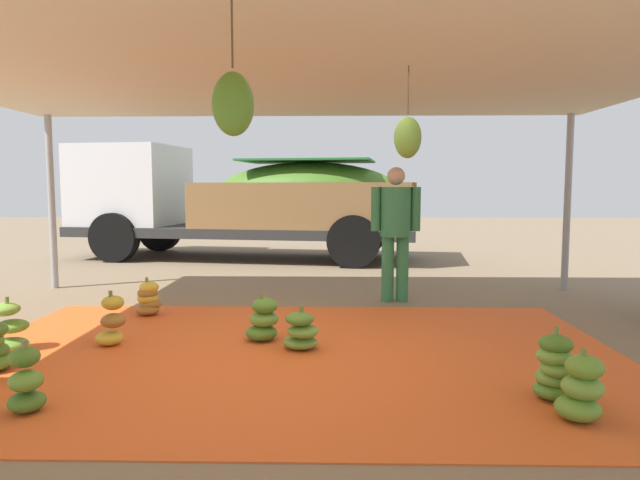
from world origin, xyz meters
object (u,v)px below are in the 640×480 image
(banana_bunch_6, at_px, (149,299))
(banana_bunch_8, at_px, (555,369))
(banana_bunch_5, at_px, (301,332))
(worker_0, at_px, (396,224))
(banana_bunch_2, at_px, (581,390))
(banana_bunch_3, at_px, (9,329))
(banana_bunch_7, at_px, (26,382))
(cargo_truck_main, at_px, (238,199))
(banana_bunch_1, at_px, (263,321))
(banana_bunch_9, at_px, (112,323))

(banana_bunch_6, xyz_separation_m, banana_bunch_8, (3.75, -2.57, 0.03))
(banana_bunch_5, bearing_deg, banana_bunch_6, 143.81)
(banana_bunch_5, xyz_separation_m, worker_0, (1.12, 2.29, 0.86))
(banana_bunch_2, height_order, banana_bunch_3, banana_bunch_3)
(banana_bunch_7, bearing_deg, banana_bunch_6, 92.25)
(banana_bunch_6, height_order, cargo_truck_main, cargo_truck_main)
(banana_bunch_2, bearing_deg, banana_bunch_8, 94.55)
(banana_bunch_2, xyz_separation_m, banana_bunch_6, (-3.78, 2.92, -0.01))
(banana_bunch_2, relative_size, banana_bunch_3, 0.93)
(banana_bunch_1, bearing_deg, banana_bunch_5, -37.89)
(banana_bunch_1, distance_m, banana_bunch_7, 2.26)
(banana_bunch_2, bearing_deg, banana_bunch_1, 141.08)
(banana_bunch_7, relative_size, cargo_truck_main, 0.07)
(banana_bunch_7, distance_m, banana_bunch_8, 3.65)
(banana_bunch_7, bearing_deg, worker_0, 52.64)
(banana_bunch_3, bearing_deg, banana_bunch_5, 2.04)
(banana_bunch_7, relative_size, banana_bunch_9, 0.93)
(banana_bunch_3, height_order, worker_0, worker_0)
(banana_bunch_3, bearing_deg, banana_bunch_6, 61.07)
(banana_bunch_2, bearing_deg, banana_bunch_6, 142.31)
(banana_bunch_7, bearing_deg, banana_bunch_9, 91.87)
(banana_bunch_8, bearing_deg, banana_bunch_6, 145.61)
(banana_bunch_1, xyz_separation_m, banana_bunch_9, (-1.43, -0.20, 0.02))
(cargo_truck_main, distance_m, worker_0, 5.31)
(banana_bunch_3, xyz_separation_m, banana_bunch_9, (0.87, 0.20, 0.02))
(banana_bunch_2, distance_m, banana_bunch_9, 4.07)
(banana_bunch_6, relative_size, worker_0, 0.25)
(worker_0, bearing_deg, banana_bunch_1, -127.29)
(banana_bunch_3, relative_size, cargo_truck_main, 0.07)
(banana_bunch_5, height_order, worker_0, worker_0)
(worker_0, bearing_deg, banana_bunch_5, -116.13)
(banana_bunch_6, height_order, worker_0, worker_0)
(banana_bunch_2, relative_size, banana_bunch_9, 0.90)
(banana_bunch_8, height_order, cargo_truck_main, cargo_truck_main)
(banana_bunch_8, relative_size, worker_0, 0.30)
(banana_bunch_2, height_order, banana_bunch_8, banana_bunch_8)
(banana_bunch_8, height_order, worker_0, worker_0)
(banana_bunch_9, bearing_deg, banana_bunch_7, -88.13)
(banana_bunch_3, height_order, banana_bunch_9, banana_bunch_9)
(banana_bunch_2, relative_size, banana_bunch_7, 0.97)
(banana_bunch_8, bearing_deg, banana_bunch_9, 160.58)
(banana_bunch_5, relative_size, worker_0, 0.24)
(banana_bunch_1, xyz_separation_m, banana_bunch_5, (0.39, -0.30, -0.03))
(cargo_truck_main, bearing_deg, banana_bunch_9, -90.96)
(banana_bunch_5, bearing_deg, banana_bunch_7, -139.76)
(worker_0, bearing_deg, cargo_truck_main, 122.23)
(cargo_truck_main, relative_size, worker_0, 4.17)
(banana_bunch_1, bearing_deg, cargo_truck_main, 101.49)
(banana_bunch_3, distance_m, cargo_truck_main, 7.02)
(banana_bunch_2, distance_m, banana_bunch_3, 4.81)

